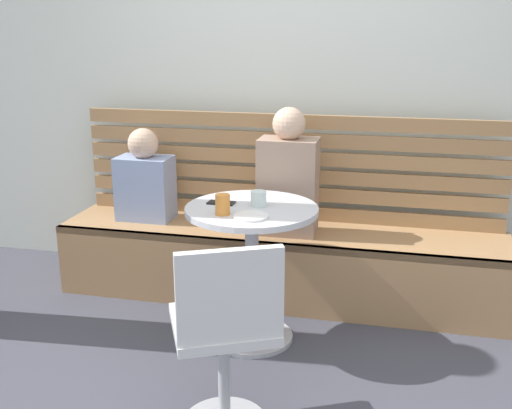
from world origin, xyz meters
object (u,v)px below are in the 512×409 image
at_px(cup_glass_short, 259,199).
at_px(plate_small, 250,216).
at_px(white_chair, 226,333).
at_px(phone_on_table, 221,203).
at_px(cup_tumbler_orange, 223,204).
at_px(booth_bench, 279,263).
at_px(cafe_table, 252,248).
at_px(person_child_left, 145,180).
at_px(person_adult, 288,178).

distance_m(cup_glass_short, plate_small, 0.20).
relative_size(white_chair, phone_on_table, 6.07).
bearing_deg(cup_tumbler_orange, booth_bench, 78.42).
height_order(cafe_table, cup_glass_short, cup_glass_short).
height_order(white_chair, person_child_left, person_child_left).
xyz_separation_m(white_chair, phone_on_table, (-0.26, 0.83, 0.28)).
relative_size(booth_bench, phone_on_table, 19.29).
bearing_deg(cafe_table, person_adult, 79.76).
distance_m(booth_bench, person_adult, 0.56).
height_order(cup_glass_short, phone_on_table, cup_glass_short).
bearing_deg(plate_small, phone_on_table, 135.79).
xyz_separation_m(white_chair, plate_small, (-0.05, 0.63, 0.28)).
bearing_deg(cup_glass_short, person_child_left, 146.85).
distance_m(white_chair, phone_on_table, 0.91).
xyz_separation_m(person_adult, plate_small, (-0.06, -0.69, -0.03)).
height_order(cup_glass_short, plate_small, cup_glass_short).
xyz_separation_m(white_chair, cup_tumbler_orange, (-0.20, 0.65, 0.33)).
bearing_deg(cafe_table, plate_small, -78.34).
xyz_separation_m(person_child_left, plate_small, (0.87, -0.76, 0.05)).
bearing_deg(cup_glass_short, white_chair, -85.88).
bearing_deg(booth_bench, person_child_left, 178.00).
bearing_deg(person_child_left, cafe_table, -35.02).
relative_size(white_chair, person_child_left, 1.46).
distance_m(cafe_table, person_child_left, 1.03).
relative_size(white_chair, cup_tumbler_orange, 8.50).
relative_size(person_adult, cup_glass_short, 9.31).
bearing_deg(white_chair, person_adult, 89.87).
distance_m(white_chair, cup_tumbler_orange, 0.76).
bearing_deg(cup_tumbler_orange, white_chair, -73.11).
relative_size(cafe_table, white_chair, 0.87).
xyz_separation_m(person_adult, cup_glass_short, (-0.06, -0.50, 0.01)).
height_order(person_child_left, plate_small, person_child_left).
distance_m(cafe_table, plate_small, 0.29).
bearing_deg(cafe_table, phone_on_table, 171.72).
distance_m(booth_bench, person_child_left, 0.99).
bearing_deg(person_child_left, plate_small, -41.07).
distance_m(person_adult, phone_on_table, 0.56).
xyz_separation_m(booth_bench, phone_on_table, (-0.21, -0.53, 0.52)).
distance_m(booth_bench, plate_small, 0.90).
xyz_separation_m(cafe_table, phone_on_table, (-0.17, 0.02, 0.23)).
bearing_deg(person_child_left, booth_bench, -2.00).
bearing_deg(booth_bench, person_adult, -32.31).
bearing_deg(booth_bench, phone_on_table, -111.24).
bearing_deg(cup_glass_short, phone_on_table, 178.54).
xyz_separation_m(cup_glass_short, plate_small, (0.00, -0.19, -0.03)).
distance_m(person_adult, plate_small, 0.69).
height_order(person_adult, person_child_left, person_adult).
xyz_separation_m(cafe_table, person_adult, (0.09, 0.52, 0.26)).
bearing_deg(booth_bench, cup_glass_short, -90.74).
bearing_deg(person_adult, cup_glass_short, -97.14).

